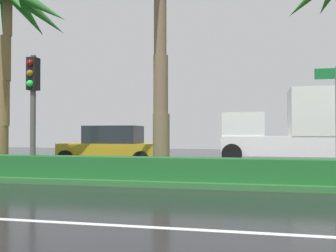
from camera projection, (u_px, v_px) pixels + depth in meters
The scene contains 8 objects.
ground_plane at pixel (261, 179), 12.25m from camera, with size 90.00×42.00×0.10m, color black.
near_lane_divider_stripe at pixel (270, 234), 5.41m from camera, with size 81.00×0.14×0.01m, color white.
median_strip at pixel (261, 179), 11.27m from camera, with size 85.50×4.00×0.15m, color #2D6B33.
median_hedge at pixel (262, 170), 9.91m from camera, with size 76.50×0.70×0.60m.
palm_tree_mid_left at pixel (8, 15), 12.85m from camera, with size 4.24×4.19×6.54m.
traffic_signal_median_left at pixel (33, 93), 11.37m from camera, with size 0.28×0.43×3.55m.
car_in_traffic_leading at pixel (111, 146), 16.81m from camera, with size 4.30×2.02×1.72m.
box_truck_lead at pixel (293, 130), 18.04m from camera, with size 6.40×2.64×3.46m.
Camera 1 is at (-0.22, -3.62, 1.42)m, focal length 41.36 mm.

